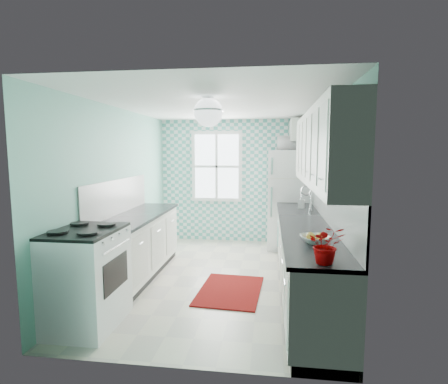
# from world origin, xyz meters

# --- Properties ---
(floor) EXTENTS (3.00, 4.40, 0.02)m
(floor) POSITION_xyz_m (0.00, 0.00, -0.01)
(floor) COLOR beige
(floor) RESTS_ON ground
(ceiling) EXTENTS (3.00, 4.40, 0.02)m
(ceiling) POSITION_xyz_m (0.00, 0.00, 2.51)
(ceiling) COLOR white
(ceiling) RESTS_ON wall_back
(wall_back) EXTENTS (3.00, 0.02, 2.50)m
(wall_back) POSITION_xyz_m (0.00, 2.21, 1.25)
(wall_back) COLOR #74BCA8
(wall_back) RESTS_ON floor
(wall_front) EXTENTS (3.00, 0.02, 2.50)m
(wall_front) POSITION_xyz_m (0.00, -2.21, 1.25)
(wall_front) COLOR #74BCA8
(wall_front) RESTS_ON floor
(wall_left) EXTENTS (0.02, 4.40, 2.50)m
(wall_left) POSITION_xyz_m (-1.51, 0.00, 1.25)
(wall_left) COLOR #74BCA8
(wall_left) RESTS_ON floor
(wall_right) EXTENTS (0.02, 4.40, 2.50)m
(wall_right) POSITION_xyz_m (1.51, 0.00, 1.25)
(wall_right) COLOR #74BCA8
(wall_right) RESTS_ON floor
(accent_wall) EXTENTS (3.00, 0.01, 2.50)m
(accent_wall) POSITION_xyz_m (0.00, 2.19, 1.25)
(accent_wall) COLOR #4CA99F
(accent_wall) RESTS_ON wall_back
(window) EXTENTS (1.04, 0.05, 1.44)m
(window) POSITION_xyz_m (-0.35, 2.16, 1.55)
(window) COLOR white
(window) RESTS_ON wall_back
(backsplash_right) EXTENTS (0.02, 3.60, 0.51)m
(backsplash_right) POSITION_xyz_m (1.49, -0.40, 1.20)
(backsplash_right) COLOR white
(backsplash_right) RESTS_ON wall_right
(backsplash_left) EXTENTS (0.02, 2.15, 0.51)m
(backsplash_left) POSITION_xyz_m (-1.49, -0.07, 1.20)
(backsplash_left) COLOR white
(backsplash_left) RESTS_ON wall_left
(upper_cabinets_right) EXTENTS (0.33, 3.20, 0.90)m
(upper_cabinets_right) POSITION_xyz_m (1.33, -0.60, 1.90)
(upper_cabinets_right) COLOR white
(upper_cabinets_right) RESTS_ON wall_right
(upper_cabinet_fridge) EXTENTS (0.40, 0.74, 0.40)m
(upper_cabinet_fridge) POSITION_xyz_m (1.30, 1.83, 2.25)
(upper_cabinet_fridge) COLOR white
(upper_cabinet_fridge) RESTS_ON wall_right
(ceiling_light) EXTENTS (0.34, 0.34, 0.35)m
(ceiling_light) POSITION_xyz_m (0.00, -0.80, 2.32)
(ceiling_light) COLOR silver
(ceiling_light) RESTS_ON ceiling
(base_cabinets_right) EXTENTS (0.60, 3.60, 0.90)m
(base_cabinets_right) POSITION_xyz_m (1.20, -0.40, 0.45)
(base_cabinets_right) COLOR white
(base_cabinets_right) RESTS_ON floor
(countertop_right) EXTENTS (0.63, 3.60, 0.04)m
(countertop_right) POSITION_xyz_m (1.19, -0.40, 0.92)
(countertop_right) COLOR black
(countertop_right) RESTS_ON base_cabinets_right
(base_cabinets_left) EXTENTS (0.60, 2.15, 0.90)m
(base_cabinets_left) POSITION_xyz_m (-1.20, -0.07, 0.45)
(base_cabinets_left) COLOR white
(base_cabinets_left) RESTS_ON floor
(countertop_left) EXTENTS (0.63, 2.15, 0.04)m
(countertop_left) POSITION_xyz_m (-1.19, -0.07, 0.92)
(countertop_left) COLOR black
(countertop_left) RESTS_ON base_cabinets_left
(fridge) EXTENTS (0.82, 0.81, 1.88)m
(fridge) POSITION_xyz_m (1.11, 1.82, 0.94)
(fridge) COLOR white
(fridge) RESTS_ON floor
(stove) EXTENTS (0.69, 0.86, 1.03)m
(stove) POSITION_xyz_m (-1.20, -1.57, 0.54)
(stove) COLOR silver
(stove) RESTS_ON floor
(sink) EXTENTS (0.43, 0.36, 0.53)m
(sink) POSITION_xyz_m (1.20, 0.45, 0.93)
(sink) COLOR silver
(sink) RESTS_ON countertop_right
(rug) EXTENTS (0.88, 1.19, 0.02)m
(rug) POSITION_xyz_m (0.23, -0.48, 0.01)
(rug) COLOR #610B15
(rug) RESTS_ON floor
(dish_towel) EXTENTS (0.11, 0.25, 0.39)m
(dish_towel) POSITION_xyz_m (0.89, 0.89, 0.48)
(dish_towel) COLOR #6CBDB1
(dish_towel) RESTS_ON base_cabinets_right
(fruit_bowl) EXTENTS (0.36, 0.36, 0.07)m
(fruit_bowl) POSITION_xyz_m (1.20, -1.40, 0.98)
(fruit_bowl) COLOR white
(fruit_bowl) RESTS_ON countertop_right
(potted_plant) EXTENTS (0.29, 0.25, 0.32)m
(potted_plant) POSITION_xyz_m (1.20, -2.06, 1.10)
(potted_plant) COLOR #AC0204
(potted_plant) RESTS_ON countertop_right
(soap_bottle) EXTENTS (0.11, 0.11, 0.22)m
(soap_bottle) POSITION_xyz_m (1.25, 0.80, 1.05)
(soap_bottle) COLOR #9EB7C1
(soap_bottle) RESTS_ON countertop_right
(microwave) EXTENTS (0.50, 0.35, 0.27)m
(microwave) POSITION_xyz_m (1.11, 1.82, 2.01)
(microwave) COLOR white
(microwave) RESTS_ON fridge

